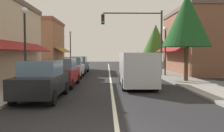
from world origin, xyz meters
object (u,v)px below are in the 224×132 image
at_px(street_lamp_left_far, 70,44).
at_px(van_in_lane, 137,68).
at_px(parked_car_second_left, 62,72).
at_px(tree_right_far, 156,39).
at_px(parked_car_third_left, 73,67).
at_px(parked_car_far_left, 79,65).
at_px(traffic_signal_mast_arm, 141,31).
at_px(tree_right_near, 187,20).
at_px(parked_car_nearest_left, 42,80).
at_px(street_lamp_right_mid, 165,43).
at_px(street_lamp_left_near, 25,34).

bearing_deg(street_lamp_left_far, van_in_lane, -67.08).
bearing_deg(parked_car_second_left, tree_right_far, 62.05).
bearing_deg(street_lamp_left_far, parked_car_third_left, -80.11).
xyz_separation_m(parked_car_far_left, tree_right_far, (9.52, 6.38, 3.18)).
relative_size(traffic_signal_mast_arm, tree_right_far, 1.01).
xyz_separation_m(parked_car_second_left, tree_right_near, (8.53, 2.00, 3.57)).
xyz_separation_m(street_lamp_left_far, tree_right_near, (10.24, -12.78, 1.14)).
bearing_deg(parked_car_nearest_left, street_lamp_right_mid, 53.38).
bearing_deg(parked_car_third_left, street_lamp_right_mid, 3.61).
bearing_deg(street_lamp_right_mid, tree_right_far, 83.16).
distance_m(traffic_signal_mast_arm, street_lamp_left_near, 11.54).
distance_m(traffic_signal_mast_arm, street_lamp_left_far, 10.87).
height_order(parked_car_third_left, street_lamp_right_mid, street_lamp_right_mid).
xyz_separation_m(street_lamp_left_far, tree_right_far, (11.07, 2.31, 0.75)).
distance_m(traffic_signal_mast_arm, tree_right_far, 10.49).
relative_size(parked_car_far_left, street_lamp_right_mid, 0.92).
bearing_deg(street_lamp_left_far, parked_car_far_left, -69.19).
xyz_separation_m(parked_car_third_left, street_lamp_left_near, (-1.76, -6.89, 2.31)).
distance_m(parked_car_second_left, van_in_lane, 4.70).
height_order(parked_car_nearest_left, van_in_lane, van_in_lane).
relative_size(traffic_signal_mast_arm, street_lamp_left_near, 1.28).
xyz_separation_m(parked_car_nearest_left, tree_right_near, (8.61, 6.36, 3.57)).
xyz_separation_m(parked_car_far_left, van_in_lane, (4.85, -11.05, 0.27)).
bearing_deg(parked_car_second_left, parked_car_far_left, 91.65).
xyz_separation_m(parked_car_third_left, traffic_signal_mast_arm, (6.11, 1.49, 3.28)).
bearing_deg(street_lamp_left_far, tree_right_near, -51.28).
bearing_deg(tree_right_near, parked_car_third_left, 157.06).
distance_m(parked_car_nearest_left, van_in_lane, 6.24).
distance_m(street_lamp_right_mid, tree_right_near, 4.53).
bearing_deg(tree_right_far, parked_car_far_left, -146.19).
bearing_deg(van_in_lane, tree_right_near, 31.81).
xyz_separation_m(parked_car_third_left, tree_right_near, (8.65, -3.66, 3.57)).
bearing_deg(van_in_lane, parked_car_second_left, 176.25).
height_order(parked_car_far_left, tree_right_near, tree_right_near).
bearing_deg(parked_car_far_left, van_in_lane, -65.49).
distance_m(van_in_lane, street_lamp_right_mid, 7.68).
distance_m(street_lamp_left_far, tree_right_near, 16.42).
bearing_deg(traffic_signal_mast_arm, tree_right_far, 71.25).
xyz_separation_m(traffic_signal_mast_arm, tree_right_near, (2.55, -5.15, 0.28)).
distance_m(parked_car_far_left, van_in_lane, 12.07).
relative_size(parked_car_far_left, street_lamp_left_near, 0.87).
bearing_deg(street_lamp_right_mid, van_in_lane, -117.00).
relative_size(parked_car_far_left, street_lamp_left_far, 0.84).
bearing_deg(tree_right_far, parked_car_second_left, -118.70).
bearing_deg(street_lamp_left_near, parked_car_second_left, 33.07).
xyz_separation_m(parked_car_nearest_left, parked_car_third_left, (-0.04, 10.03, 0.00)).
distance_m(parked_car_second_left, parked_car_far_left, 10.71).
distance_m(parked_car_second_left, street_lamp_left_near, 3.22).
bearing_deg(street_lamp_left_near, van_in_lane, 7.67).
xyz_separation_m(street_lamp_right_mid, tree_right_near, (0.47, -4.28, 1.40)).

